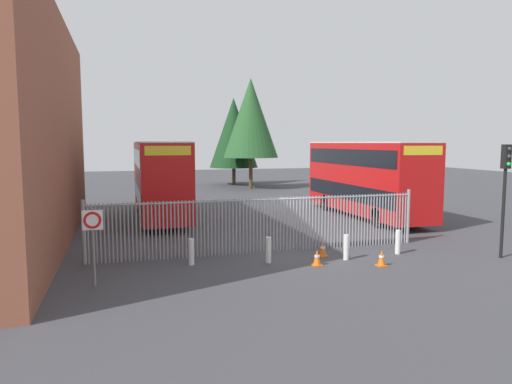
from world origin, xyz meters
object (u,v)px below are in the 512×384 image
(traffic_cone_mid_forecourt, at_px, (317,258))
(traffic_light_kerbside, at_px, (505,180))
(bollard_center_front, at_px, (268,250))
(bollard_near_right, at_px, (346,247))
(double_decker_bus_near_gate, at_px, (365,176))
(bollard_near_left, at_px, (191,252))
(bollard_far_right, at_px, (398,242))
(traffic_cone_by_gate, at_px, (382,258))
(speed_limit_sign_post, at_px, (93,229))
(traffic_cone_near_kerb, at_px, (323,249))
(double_decker_bus_behind_fence_left, at_px, (159,177))

(traffic_cone_mid_forecourt, height_order, traffic_light_kerbside, traffic_light_kerbside)
(bollard_center_front, relative_size, bollard_near_right, 1.00)
(double_decker_bus_near_gate, distance_m, bollard_near_left, 14.09)
(bollard_near_left, bearing_deg, bollard_far_right, -4.31)
(traffic_cone_by_gate, xyz_separation_m, speed_limit_sign_post, (-9.66, 0.32, 1.49))
(double_decker_bus_near_gate, xyz_separation_m, traffic_cone_near_kerb, (-6.36, -8.20, -2.13))
(double_decker_bus_behind_fence_left, relative_size, bollard_center_front, 11.38)
(double_decker_bus_near_gate, distance_m, bollard_center_front, 12.32)
(double_decker_bus_behind_fence_left, height_order, traffic_cone_near_kerb, double_decker_bus_behind_fence_left)
(double_decker_bus_behind_fence_left, relative_size, bollard_near_left, 11.38)
(speed_limit_sign_post, bearing_deg, double_decker_bus_behind_fence_left, 76.78)
(bollard_near_left, distance_m, bollard_center_front, 2.79)
(traffic_cone_by_gate, bearing_deg, traffic_cone_mid_forecourt, 162.55)
(bollard_near_right, xyz_separation_m, traffic_cone_near_kerb, (-0.63, 0.72, -0.19))
(bollard_near_right, height_order, speed_limit_sign_post, speed_limit_sign_post)
(bollard_near_right, distance_m, speed_limit_sign_post, 9.01)
(traffic_cone_near_kerb, relative_size, traffic_light_kerbside, 0.14)
(traffic_cone_by_gate, distance_m, traffic_cone_near_kerb, 2.36)
(double_decker_bus_behind_fence_left, xyz_separation_m, bollard_far_right, (8.28, -11.55, -1.95))
(bollard_near_left, xyz_separation_m, traffic_light_kerbside, (11.47, -2.26, 2.51))
(double_decker_bus_near_gate, xyz_separation_m, traffic_cone_mid_forecourt, (-7.13, -9.40, -2.13))
(double_decker_bus_near_gate, distance_m, bollard_near_right, 10.78)
(bollard_far_right, relative_size, traffic_cone_mid_forecourt, 1.61)
(double_decker_bus_behind_fence_left, bearing_deg, bollard_far_right, -54.36)
(bollard_far_right, bearing_deg, double_decker_bus_near_gate, 68.77)
(double_decker_bus_near_gate, bearing_deg, traffic_light_kerbside, -89.65)
(bollard_near_right, distance_m, traffic_light_kerbside, 6.47)
(double_decker_bus_behind_fence_left, bearing_deg, traffic_light_kerbside, -48.46)
(traffic_cone_near_kerb, relative_size, speed_limit_sign_post, 0.25)
(bollard_far_right, bearing_deg, bollard_near_right, -173.42)
(bollard_near_right, xyz_separation_m, speed_limit_sign_post, (-8.87, -0.85, 1.30))
(double_decker_bus_behind_fence_left, xyz_separation_m, traffic_light_kerbside, (11.70, -13.20, 0.56))
(bollard_far_right, relative_size, traffic_cone_near_kerb, 1.61)
(bollard_near_right, xyz_separation_m, traffic_cone_mid_forecourt, (-1.39, -0.48, -0.19))
(traffic_cone_near_kerb, xyz_separation_m, speed_limit_sign_post, (-8.25, -1.56, 1.49))
(bollard_near_left, height_order, traffic_cone_by_gate, bollard_near_left)
(double_decker_bus_near_gate, bearing_deg, traffic_cone_mid_forecourt, -127.17)
(bollard_center_front, height_order, bollard_far_right, same)
(traffic_cone_mid_forecourt, distance_m, speed_limit_sign_post, 7.64)
(bollard_near_right, bearing_deg, traffic_cone_mid_forecourt, -160.80)
(traffic_cone_mid_forecourt, bearing_deg, bollard_far_right, 11.37)
(traffic_light_kerbside, bearing_deg, bollard_near_right, 166.60)
(double_decker_bus_behind_fence_left, bearing_deg, bollard_near_left, -88.81)
(traffic_cone_mid_forecourt, xyz_separation_m, traffic_light_kerbside, (7.19, -0.90, 2.70))
(bollard_near_left, xyz_separation_m, speed_limit_sign_post, (-3.20, -1.73, 1.30))
(traffic_light_kerbside, bearing_deg, bollard_near_left, 168.84)
(double_decker_bus_near_gate, height_order, traffic_cone_mid_forecourt, double_decker_bus_near_gate)
(bollard_near_left, relative_size, traffic_cone_mid_forecourt, 1.61)
(bollard_near_left, height_order, traffic_cone_mid_forecourt, bollard_near_left)
(double_decker_bus_behind_fence_left, relative_size, speed_limit_sign_post, 4.50)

